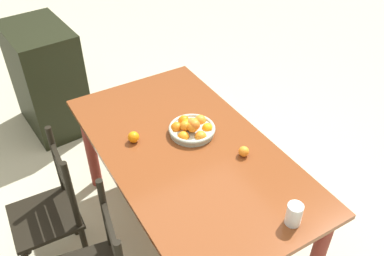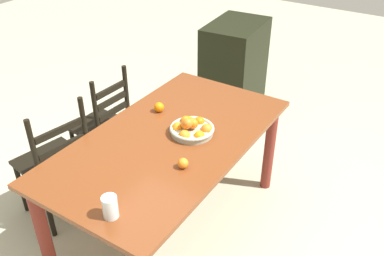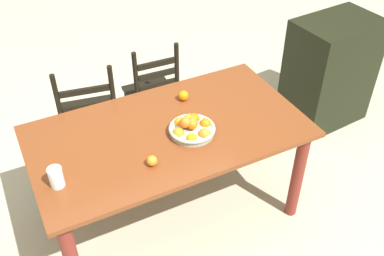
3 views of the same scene
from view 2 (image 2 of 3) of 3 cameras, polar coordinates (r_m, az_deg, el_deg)
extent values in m
plane|color=#B2AF94|center=(3.17, -2.70, -13.02)|extent=(12.00, 12.00, 0.00)
cube|color=brown|center=(2.68, -3.11, -1.53)|extent=(1.72, 0.95, 0.03)
cylinder|color=maroon|center=(3.32, 10.50, -2.79)|extent=(0.08, 0.08, 0.75)
cylinder|color=maroon|center=(2.74, -19.61, -13.45)|extent=(0.08, 0.08, 0.75)
cylinder|color=maroon|center=(3.62, -0.84, 1.04)|extent=(0.08, 0.08, 0.75)
cube|color=black|center=(3.16, -18.52, -4.36)|extent=(0.50, 0.50, 0.03)
cylinder|color=black|center=(3.50, -16.88, -4.79)|extent=(0.04, 0.04, 0.44)
cylinder|color=black|center=(3.38, -22.24, -7.54)|extent=(0.04, 0.04, 0.44)
cylinder|color=black|center=(3.24, -13.20, -7.64)|extent=(0.04, 0.04, 0.44)
cylinder|color=black|center=(3.11, -18.90, -10.78)|extent=(0.04, 0.04, 0.44)
cylinder|color=black|center=(2.95, -14.39, -0.23)|extent=(0.04, 0.04, 0.50)
cylinder|color=black|center=(2.81, -20.67, -3.33)|extent=(0.04, 0.04, 0.50)
cube|color=black|center=(2.90, -17.31, -2.45)|extent=(0.34, 0.08, 0.04)
cube|color=black|center=(2.83, -17.72, -0.35)|extent=(0.34, 0.08, 0.04)
cube|color=black|center=(3.48, -12.42, 0.35)|extent=(0.40, 0.40, 0.03)
cylinder|color=black|center=(3.80, -11.99, -0.77)|extent=(0.04, 0.04, 0.44)
cylinder|color=black|center=(3.63, -15.68, -3.12)|extent=(0.04, 0.04, 0.44)
cylinder|color=black|center=(3.60, -8.27, -2.44)|extent=(0.04, 0.04, 0.44)
cylinder|color=black|center=(3.42, -11.99, -5.03)|extent=(0.04, 0.04, 0.44)
cylinder|color=black|center=(3.35, -8.93, 4.48)|extent=(0.04, 0.04, 0.49)
cylinder|color=black|center=(3.15, -12.99, 2.10)|extent=(0.04, 0.04, 0.49)
cube|color=black|center=(3.28, -10.77, 2.21)|extent=(0.30, 0.03, 0.04)
cube|color=black|center=(3.23, -10.94, 3.64)|extent=(0.30, 0.03, 0.04)
cube|color=black|center=(3.19, -11.11, 5.10)|extent=(0.30, 0.03, 0.04)
cube|color=black|center=(4.32, 5.75, 7.97)|extent=(0.74, 0.54, 0.96)
cylinder|color=#A2AA97|center=(2.70, 0.00, -0.39)|extent=(0.27, 0.27, 0.04)
torus|color=#A2AA97|center=(2.69, 0.00, -0.06)|extent=(0.29, 0.29, 0.02)
sphere|color=orange|center=(2.76, 1.00, 0.82)|extent=(0.07, 0.07, 0.07)
sphere|color=orange|center=(2.76, -0.81, 0.89)|extent=(0.08, 0.08, 0.08)
sphere|color=orange|center=(2.70, -2.01, 0.02)|extent=(0.07, 0.07, 0.07)
sphere|color=orange|center=(2.62, -1.06, -1.06)|extent=(0.07, 0.07, 0.07)
sphere|color=orange|center=(2.62, 1.02, -1.10)|extent=(0.07, 0.07, 0.07)
sphere|color=orange|center=(2.68, 2.02, -0.21)|extent=(0.08, 0.08, 0.08)
sphere|color=orange|center=(2.63, -0.61, 0.64)|extent=(0.07, 0.07, 0.07)
sphere|color=orange|center=(2.70, -0.38, 0.95)|extent=(0.06, 0.06, 0.06)
sphere|color=orange|center=(2.65, -0.82, 0.51)|extent=(0.07, 0.07, 0.07)
sphere|color=orange|center=(2.66, 0.17, 0.59)|extent=(0.06, 0.06, 0.06)
sphere|color=orange|center=(2.69, -0.86, 0.95)|extent=(0.06, 0.06, 0.06)
sphere|color=orange|center=(2.67, -0.03, 0.66)|extent=(0.07, 0.07, 0.07)
sphere|color=orange|center=(2.40, -1.23, -4.83)|extent=(0.06, 0.06, 0.06)
sphere|color=orange|center=(2.94, -4.51, 2.85)|extent=(0.07, 0.07, 0.07)
cylinder|color=silver|center=(2.12, -11.11, -10.52)|extent=(0.08, 0.08, 0.12)
camera|label=1|loc=(2.25, -58.66, 22.41)|focal=38.58mm
camera|label=3|loc=(1.19, 78.70, 22.37)|focal=41.68mm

